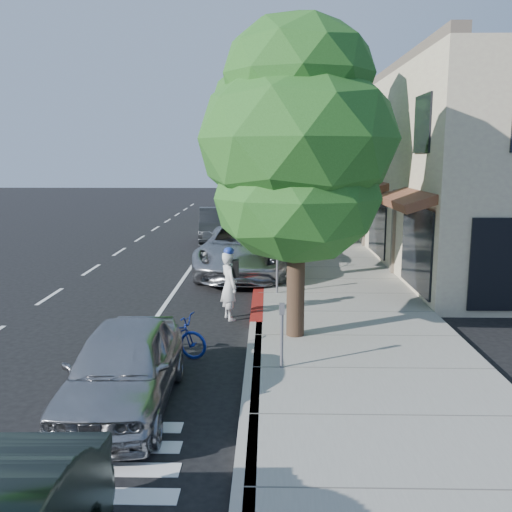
{
  "coord_description": "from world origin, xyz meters",
  "views": [
    {
      "loc": [
        0.29,
        -14.34,
        4.13
      ],
      "look_at": [
        -0.05,
        1.4,
        1.35
      ],
      "focal_mm": 40.0,
      "sensor_mm": 36.0,
      "label": 1
    }
  ],
  "objects_px": {
    "street_tree_0": "(297,144)",
    "bicycle": "(168,334)",
    "dark_sedan": "(219,226)",
    "street_tree_5": "(277,148)",
    "pedestrian": "(294,228)",
    "silver_suv": "(246,248)",
    "street_tree_2": "(283,147)",
    "street_tree_3": "(280,134)",
    "near_car_a": "(123,367)",
    "street_tree_4": "(278,142)",
    "cyclist": "(229,286)",
    "white_pickup": "(234,216)",
    "street_tree_1": "(288,121)",
    "dark_suv_far": "(256,200)"
  },
  "relations": [
    {
      "from": "cyclist",
      "to": "near_car_a",
      "type": "relative_size",
      "value": 0.42
    },
    {
      "from": "street_tree_0",
      "to": "bicycle",
      "type": "bearing_deg",
      "value": -159.68
    },
    {
      "from": "near_car_a",
      "to": "pedestrian",
      "type": "relative_size",
      "value": 2.48
    },
    {
      "from": "dark_sedan",
      "to": "white_pickup",
      "type": "relative_size",
      "value": 1.0
    },
    {
      "from": "street_tree_2",
      "to": "dark_sedan",
      "type": "xyz_separation_m",
      "value": [
        -2.96,
        2.28,
        -3.63
      ]
    },
    {
      "from": "street_tree_3",
      "to": "silver_suv",
      "type": "xyz_separation_m",
      "value": [
        -1.4,
        -10.5,
        -4.32
      ]
    },
    {
      "from": "street_tree_4",
      "to": "bicycle",
      "type": "relative_size",
      "value": 4.55
    },
    {
      "from": "white_pickup",
      "to": "near_car_a",
      "type": "xyz_separation_m",
      "value": [
        -0.41,
        -23.15,
        -0.04
      ]
    },
    {
      "from": "street_tree_3",
      "to": "dark_sedan",
      "type": "height_order",
      "value": "street_tree_3"
    },
    {
      "from": "street_tree_4",
      "to": "street_tree_3",
      "type": "bearing_deg",
      "value": -90.0
    },
    {
      "from": "street_tree_0",
      "to": "street_tree_1",
      "type": "xyz_separation_m",
      "value": [
        -0.0,
        6.0,
        0.83
      ]
    },
    {
      "from": "bicycle",
      "to": "white_pickup",
      "type": "relative_size",
      "value": 0.34
    },
    {
      "from": "street_tree_5",
      "to": "cyclist",
      "type": "xyz_separation_m",
      "value": [
        -1.6,
        -28.26,
        -3.8
      ]
    },
    {
      "from": "bicycle",
      "to": "dark_suv_far",
      "type": "bearing_deg",
      "value": 14.73
    },
    {
      "from": "street_tree_4",
      "to": "cyclist",
      "type": "distance_m",
      "value": 22.69
    },
    {
      "from": "silver_suv",
      "to": "near_car_a",
      "type": "xyz_separation_m",
      "value": [
        -1.59,
        -11.0,
        -0.21
      ]
    },
    {
      "from": "bicycle",
      "to": "dark_sedan",
      "type": "height_order",
      "value": "dark_sedan"
    },
    {
      "from": "street_tree_3",
      "to": "street_tree_5",
      "type": "distance_m",
      "value": 12.01
    },
    {
      "from": "street_tree_1",
      "to": "pedestrian",
      "type": "relative_size",
      "value": 5.06
    },
    {
      "from": "street_tree_2",
      "to": "white_pickup",
      "type": "distance_m",
      "value": 8.89
    },
    {
      "from": "street_tree_1",
      "to": "dark_sedan",
      "type": "distance_m",
      "value": 9.81
    },
    {
      "from": "street_tree_0",
      "to": "street_tree_2",
      "type": "xyz_separation_m",
      "value": [
        0.0,
        12.0,
        0.11
      ]
    },
    {
      "from": "street_tree_5",
      "to": "silver_suv",
      "type": "bearing_deg",
      "value": -93.56
    },
    {
      "from": "street_tree_3",
      "to": "bicycle",
      "type": "bearing_deg",
      "value": -98.09
    },
    {
      "from": "street_tree_0",
      "to": "street_tree_2",
      "type": "distance_m",
      "value": 12.0
    },
    {
      "from": "street_tree_3",
      "to": "pedestrian",
      "type": "height_order",
      "value": "street_tree_3"
    },
    {
      "from": "dark_sedan",
      "to": "white_pickup",
      "type": "bearing_deg",
      "value": 80.15
    },
    {
      "from": "street_tree_5",
      "to": "pedestrian",
      "type": "relative_size",
      "value": 4.57
    },
    {
      "from": "silver_suv",
      "to": "pedestrian",
      "type": "height_order",
      "value": "silver_suv"
    },
    {
      "from": "street_tree_2",
      "to": "near_car_a",
      "type": "relative_size",
      "value": 1.72
    },
    {
      "from": "street_tree_0",
      "to": "pedestrian",
      "type": "height_order",
      "value": "street_tree_0"
    },
    {
      "from": "street_tree_2",
      "to": "street_tree_3",
      "type": "distance_m",
      "value": 6.05
    },
    {
      "from": "silver_suv",
      "to": "street_tree_2",
      "type": "bearing_deg",
      "value": 75.53
    },
    {
      "from": "street_tree_4",
      "to": "near_car_a",
      "type": "xyz_separation_m",
      "value": [
        -2.99,
        -27.5,
        -4.24
      ]
    },
    {
      "from": "street_tree_5",
      "to": "pedestrian",
      "type": "xyz_separation_m",
      "value": [
        0.52,
        -17.43,
        -3.69
      ]
    },
    {
      "from": "street_tree_3",
      "to": "dark_sedan",
      "type": "xyz_separation_m",
      "value": [
        -2.96,
        -3.72,
        -4.39
      ]
    },
    {
      "from": "street_tree_3",
      "to": "cyclist",
      "type": "bearing_deg",
      "value": -95.62
    },
    {
      "from": "street_tree_3",
      "to": "street_tree_4",
      "type": "height_order",
      "value": "street_tree_3"
    },
    {
      "from": "dark_suv_far",
      "to": "pedestrian",
      "type": "bearing_deg",
      "value": -89.32
    },
    {
      "from": "street_tree_2",
      "to": "pedestrian",
      "type": "bearing_deg",
      "value": 47.43
    },
    {
      "from": "street_tree_2",
      "to": "silver_suv",
      "type": "bearing_deg",
      "value": -107.28
    },
    {
      "from": "street_tree_2",
      "to": "white_pickup",
      "type": "bearing_deg",
      "value": 108.6
    },
    {
      "from": "silver_suv",
      "to": "white_pickup",
      "type": "height_order",
      "value": "silver_suv"
    },
    {
      "from": "street_tree_0",
      "to": "silver_suv",
      "type": "height_order",
      "value": "street_tree_0"
    },
    {
      "from": "street_tree_2",
      "to": "cyclist",
      "type": "xyz_separation_m",
      "value": [
        -1.6,
        -10.26,
        -3.6
      ]
    },
    {
      "from": "street_tree_0",
      "to": "bicycle",
      "type": "relative_size",
      "value": 4.03
    },
    {
      "from": "street_tree_5",
      "to": "silver_suv",
      "type": "distance_m",
      "value": 22.85
    },
    {
      "from": "street_tree_0",
      "to": "street_tree_4",
      "type": "xyz_separation_m",
      "value": [
        0.0,
        24.0,
        0.59
      ]
    },
    {
      "from": "cyclist",
      "to": "bicycle",
      "type": "distance_m",
      "value": 2.98
    },
    {
      "from": "street_tree_2",
      "to": "street_tree_4",
      "type": "bearing_deg",
      "value": 90.0
    }
  ]
}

